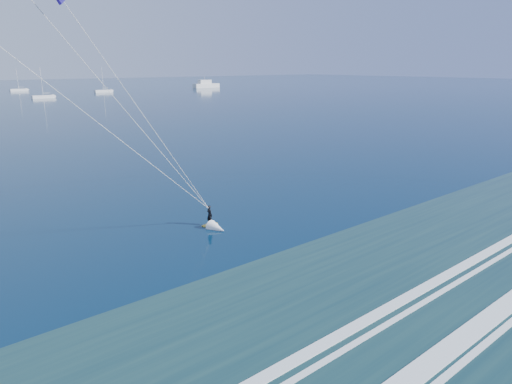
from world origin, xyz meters
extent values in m
cube|color=#1E423F|center=(0.00, 8.00, 0.01)|extent=(600.00, 22.00, 0.03)
cube|color=white|center=(0.00, 5.50, 0.04)|extent=(600.00, 1.10, 0.07)
cube|color=white|center=(0.00, 9.50, 0.04)|extent=(600.00, 0.70, 0.07)
cube|color=gold|center=(-5.39, 26.92, 0.04)|extent=(1.33, 0.43, 0.08)
imported|color=black|center=(-5.39, 26.92, 0.89)|extent=(0.41, 0.61, 1.64)
cone|color=white|center=(-5.54, 25.62, 0.08)|extent=(1.31, 1.74, 1.10)
cube|color=silver|center=(125.68, 223.23, 1.17)|extent=(15.98, 4.26, 2.34)
cube|color=silver|center=(124.68, 223.23, 3.41)|extent=(7.46, 3.41, 2.13)
cylinder|color=silver|center=(124.68, 223.23, 5.48)|extent=(0.16, 0.16, 2.00)
cube|color=silver|center=(27.68, 192.29, 0.60)|extent=(8.51, 2.40, 1.20)
cylinder|color=silver|center=(27.68, 192.29, 6.52)|extent=(0.18, 0.18, 10.63)
cylinder|color=silver|center=(28.88, 192.29, 2.00)|extent=(2.60, 0.12, 0.12)
cube|color=silver|center=(33.05, 253.27, 0.60)|extent=(8.21, 2.40, 1.20)
cylinder|color=silver|center=(33.05, 253.27, 6.22)|extent=(0.18, 0.18, 10.04)
cylinder|color=silver|center=(34.25, 253.27, 2.00)|extent=(2.60, 0.12, 0.12)
cube|color=silver|center=(61.82, 216.26, 0.60)|extent=(8.60, 2.40, 1.20)
cylinder|color=silver|center=(61.82, 216.26, 6.47)|extent=(0.18, 0.18, 10.55)
cylinder|color=silver|center=(63.02, 216.26, 2.00)|extent=(2.60, 0.12, 0.12)
camera|label=1|loc=(-25.30, -2.95, 12.83)|focal=32.00mm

